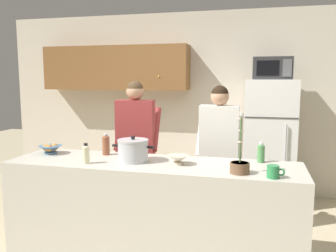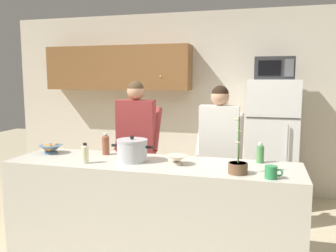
% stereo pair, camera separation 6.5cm
% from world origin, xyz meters
% --- Properties ---
extents(back_wall_unit, '(6.00, 0.48, 2.60)m').
position_xyz_m(back_wall_unit, '(-0.25, 2.25, 1.40)').
color(back_wall_unit, beige).
rests_on(back_wall_unit, ground).
extents(kitchen_island, '(2.56, 0.68, 0.92)m').
position_xyz_m(kitchen_island, '(0.00, 0.00, 0.46)').
color(kitchen_island, beige).
rests_on(kitchen_island, ground).
extents(refrigerator, '(0.64, 0.68, 1.64)m').
position_xyz_m(refrigerator, '(1.04, 1.85, 0.82)').
color(refrigerator, white).
rests_on(refrigerator, ground).
extents(microwave, '(0.48, 0.37, 0.28)m').
position_xyz_m(microwave, '(1.04, 1.83, 1.78)').
color(microwave, '#2D2D30').
rests_on(microwave, refrigerator).
extents(person_near_pot, '(0.53, 0.45, 1.62)m').
position_xyz_m(person_near_pot, '(-0.42, 0.76, 1.01)').
color(person_near_pot, black).
rests_on(person_near_pot, ground).
extents(person_by_sink, '(0.49, 0.41, 1.58)m').
position_xyz_m(person_by_sink, '(0.50, 0.74, 0.98)').
color(person_by_sink, '#33384C').
rests_on(person_by_sink, ground).
extents(cooking_pot, '(0.39, 0.27, 0.23)m').
position_xyz_m(cooking_pot, '(-0.17, -0.01, 1.02)').
color(cooking_pot, silver).
rests_on(cooking_pot, kitchen_island).
extents(coffee_mug, '(0.13, 0.09, 0.10)m').
position_xyz_m(coffee_mug, '(1.01, -0.25, 0.97)').
color(coffee_mug, '#2D8C4C').
rests_on(coffee_mug, kitchen_island).
extents(bread_bowl, '(0.23, 0.23, 0.10)m').
position_xyz_m(bread_bowl, '(-1.07, 0.09, 0.97)').
color(bread_bowl, '#4C7299').
rests_on(bread_bowl, kitchen_island).
extents(empty_bowl, '(0.19, 0.19, 0.08)m').
position_xyz_m(empty_bowl, '(0.23, -0.02, 0.97)').
color(empty_bowl, beige).
rests_on(empty_bowl, kitchen_island).
extents(bottle_near_edge, '(0.06, 0.06, 0.18)m').
position_xyz_m(bottle_near_edge, '(0.92, 0.24, 1.01)').
color(bottle_near_edge, '#4C8C4C').
rests_on(bottle_near_edge, kitchen_island).
extents(bottle_mid_counter, '(0.06, 0.06, 0.18)m').
position_xyz_m(bottle_mid_counter, '(-0.54, -0.18, 1.01)').
color(bottle_mid_counter, beige).
rests_on(bottle_mid_counter, kitchen_island).
extents(bottle_far_corner, '(0.07, 0.07, 0.21)m').
position_xyz_m(bottle_far_corner, '(-0.52, 0.19, 1.02)').
color(bottle_far_corner, brown).
rests_on(bottle_far_corner, kitchen_island).
extents(potted_orchid, '(0.15, 0.15, 0.44)m').
position_xyz_m(potted_orchid, '(0.76, -0.17, 0.98)').
color(potted_orchid, brown).
rests_on(potted_orchid, kitchen_island).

